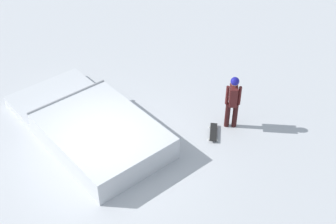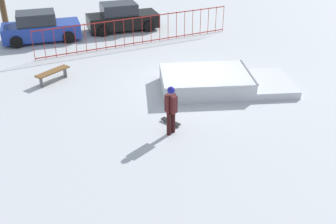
% 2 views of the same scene
% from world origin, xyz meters
% --- Properties ---
extents(ground_plane, '(60.00, 60.00, 0.00)m').
position_xyz_m(ground_plane, '(0.00, 0.00, 0.00)').
color(ground_plane, '#B7BABF').
extents(skate_ramp, '(5.97, 4.36, 0.74)m').
position_xyz_m(skate_ramp, '(0.78, -0.57, 0.32)').
color(skate_ramp, silver).
rests_on(skate_ramp, ground).
extents(skater, '(0.41, 0.44, 1.73)m').
position_xyz_m(skater, '(-2.51, -2.91, 1.01)').
color(skater, black).
rests_on(skater, ground).
extents(skateboard, '(0.48, 0.82, 0.09)m').
position_xyz_m(skateboard, '(-2.22, -2.33, 0.08)').
color(skateboard, black).
rests_on(skateboard, ground).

